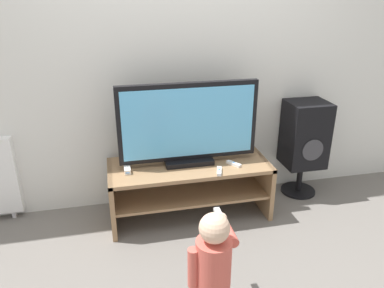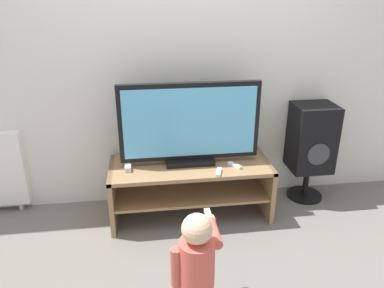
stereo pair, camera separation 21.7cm
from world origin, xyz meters
The scene contains 9 objects.
ground_plane centered at (0.00, 0.00, 0.00)m, with size 16.00×16.00×0.00m, color slate.
wall_back centered at (0.00, 0.60, 1.30)m, with size 10.00×0.06×2.60m.
tv_stand centered at (0.00, 0.26, 0.31)m, with size 1.29×0.52×0.46m.
television centered at (0.00, 0.28, 0.79)m, with size 1.09×0.20×0.66m.
game_console centered at (-0.49, 0.26, 0.48)m, with size 0.05×0.18×0.04m.
remote_primary centered at (0.34, 0.16, 0.48)m, with size 0.10×0.13×0.03m.
remote_secondary centered at (0.19, 0.06, 0.48)m, with size 0.07×0.13×0.03m.
child centered at (-0.11, -0.87, 0.44)m, with size 0.28×0.43×0.74m.
speaker_tower centered at (1.07, 0.39, 0.56)m, with size 0.35×0.32×0.87m.
Camera 2 is at (-0.35, -2.42, 1.77)m, focal length 35.00 mm.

